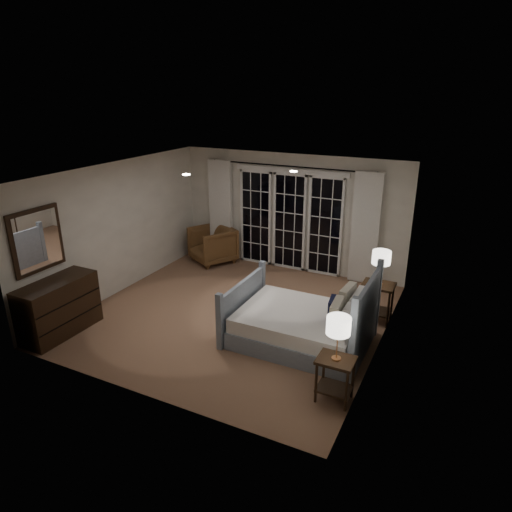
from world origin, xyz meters
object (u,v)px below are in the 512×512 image
at_px(bed, 304,325).
at_px(dresser, 59,307).
at_px(armchair, 213,245).
at_px(nightstand_right, 377,297).
at_px(nightstand_left, 335,373).
at_px(lamp_left, 339,326).
at_px(lamp_right, 381,258).

bearing_deg(bed, dresser, -158.31).
bearing_deg(armchair, nightstand_right, 13.95).
height_order(nightstand_left, dresser, dresser).
distance_m(lamp_left, lamp_right, 2.36).
relative_size(armchair, dresser, 0.70).
height_order(nightstand_right, lamp_right, lamp_right).
height_order(nightstand_right, armchair, armchair).
distance_m(nightstand_left, lamp_left, 0.67).
height_order(nightstand_left, lamp_right, lamp_right).
distance_m(bed, lamp_right, 1.70).
xyz_separation_m(lamp_left, armchair, (-3.96, 3.54, -0.66)).
height_order(lamp_right, dresser, lamp_right).
bearing_deg(bed, lamp_right, 54.61).
bearing_deg(armchair, lamp_left, -11.24).
bearing_deg(bed, lamp_left, -53.71).
bearing_deg(dresser, armchair, 82.04).
relative_size(nightstand_left, nightstand_right, 0.88).
bearing_deg(armchair, dresser, -67.36).
relative_size(bed, dresser, 1.62).
bearing_deg(dresser, bed, 21.69).
xyz_separation_m(nightstand_left, lamp_right, (0.01, 2.35, 0.76)).
height_order(lamp_left, lamp_right, lamp_right).
bearing_deg(bed, nightstand_left, -53.71).
bearing_deg(nightstand_right, lamp_right, 0.00).
xyz_separation_m(bed, nightstand_left, (0.84, -1.15, 0.09)).
relative_size(lamp_left, armchair, 0.65).
bearing_deg(lamp_right, dresser, -149.47).
distance_m(bed, nightstand_left, 1.43).
bearing_deg(nightstand_left, armchair, 138.16).
bearing_deg(nightstand_right, armchair, 163.34).
height_order(nightstand_left, lamp_left, lamp_left).
relative_size(nightstand_right, armchair, 0.77).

